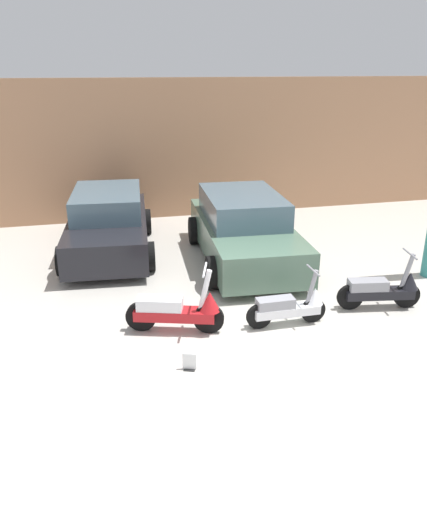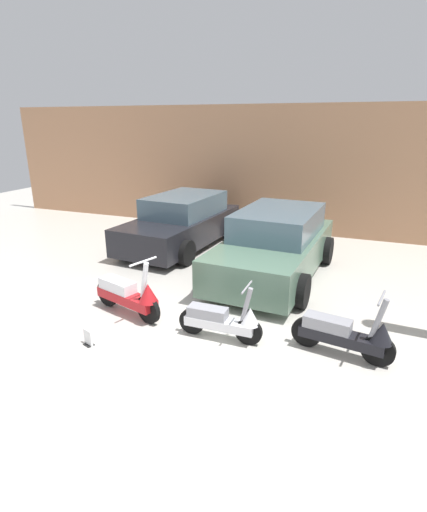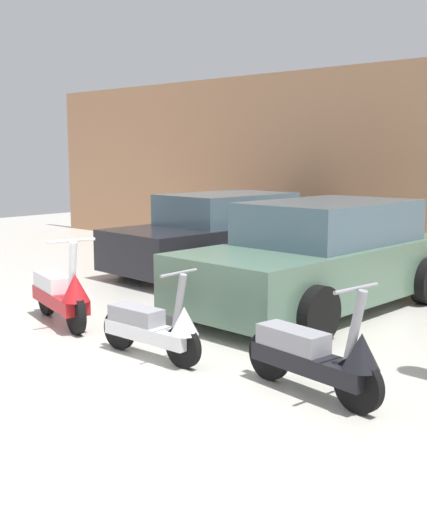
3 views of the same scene
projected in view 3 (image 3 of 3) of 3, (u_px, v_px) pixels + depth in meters
ground_plane at (50, 365)px, 6.38m from camera, size 28.00×28.00×0.00m
wall_back at (396, 166)px, 11.79m from camera, size 19.60×0.12×3.75m
scooter_front_left at (61, 294)px, 7.85m from camera, size 1.55×0.76×1.11m
scooter_front_right at (154, 327)px, 6.53m from camera, size 1.37×0.49×0.96m
scooter_front_center at (317, 356)px, 5.50m from camera, size 1.48×0.58×1.04m
car_rear_left at (220, 234)px, 11.47m from camera, size 2.24×4.22×1.39m
car_rear_center at (321, 258)px, 8.68m from camera, size 2.27×4.38×1.45m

